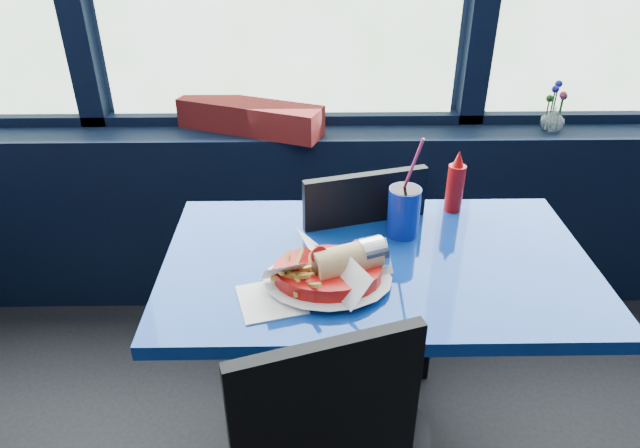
% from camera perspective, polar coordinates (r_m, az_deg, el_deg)
% --- Properties ---
extents(window_sill, '(5.00, 0.26, 0.80)m').
position_cam_1_polar(window_sill, '(2.53, -3.45, 0.95)').
color(window_sill, black).
rests_on(window_sill, ground).
extents(near_table, '(1.20, 0.70, 0.75)m').
position_cam_1_polar(near_table, '(1.72, 5.45, -8.50)').
color(near_table, black).
rests_on(near_table, ground).
extents(chair_near_back, '(0.51, 0.51, 0.91)m').
position_cam_1_polar(chair_near_back, '(2.01, 4.83, -3.62)').
color(chair_near_back, black).
rests_on(chair_near_back, ground).
extents(planter_box, '(0.60, 0.36, 0.12)m').
position_cam_1_polar(planter_box, '(2.34, -7.02, 10.59)').
color(planter_box, maroon).
rests_on(planter_box, window_sill).
extents(flower_vase, '(0.11, 0.12, 0.20)m').
position_cam_1_polar(flower_vase, '(2.51, 22.32, 9.98)').
color(flower_vase, silver).
rests_on(flower_vase, window_sill).
extents(food_basket, '(0.31, 0.30, 0.11)m').
position_cam_1_polar(food_basket, '(1.49, 1.03, -4.72)').
color(food_basket, '#BC0E0C').
rests_on(food_basket, near_table).
extents(ketchup_bottle, '(0.06, 0.06, 0.21)m').
position_cam_1_polar(ketchup_bottle, '(1.86, 13.38, 3.86)').
color(ketchup_bottle, '#BC0E0C').
rests_on(ketchup_bottle, near_table).
extents(soda_cup, '(0.10, 0.10, 0.32)m').
position_cam_1_polar(soda_cup, '(1.70, 8.37, 1.33)').
color(soda_cup, '#0D2394').
rests_on(soda_cup, near_table).
extents(napkin, '(0.20, 0.20, 0.00)m').
position_cam_1_polar(napkin, '(1.46, -4.89, -7.55)').
color(napkin, white).
rests_on(napkin, near_table).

